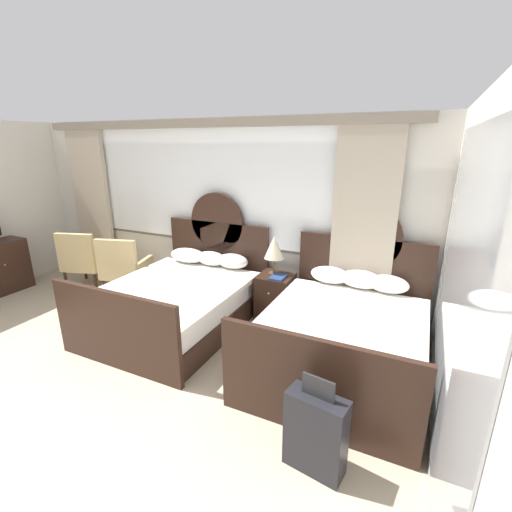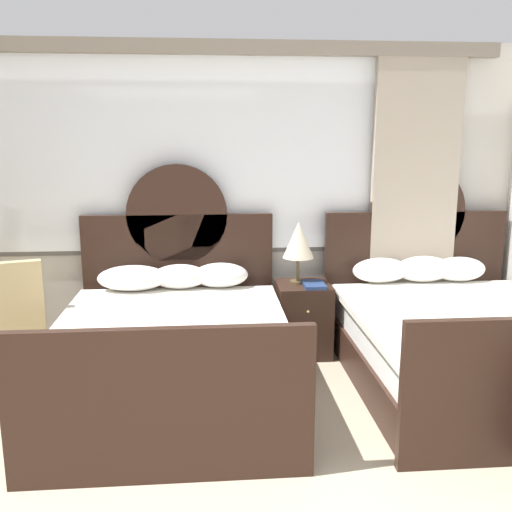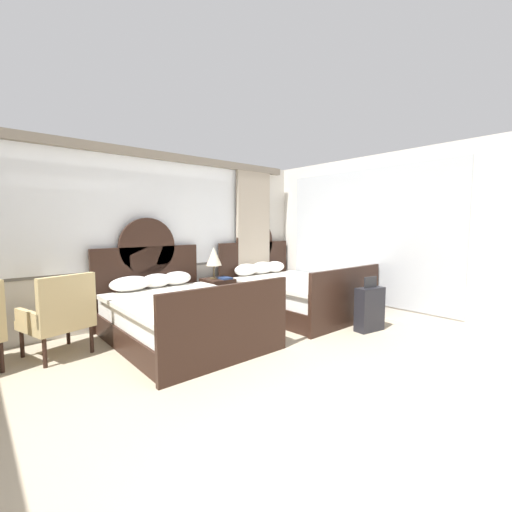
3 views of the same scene
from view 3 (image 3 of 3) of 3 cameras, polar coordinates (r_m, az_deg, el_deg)
name	(u,v)px [view 3 (image 3 of 3)]	position (r m, az deg, el deg)	size (l,w,h in m)	color
ground_plane	(350,452)	(2.75, 15.41, -29.14)	(24.00, 24.00, 0.00)	tan
wall_back_window	(130,232)	(5.51, -20.40, 3.83)	(6.62, 0.22, 2.70)	beige
wall_right_mirror	(381,237)	(6.01, 20.21, 3.05)	(0.08, 4.53, 2.70)	beige
bed_near_window	(180,314)	(4.74, -12.67, -9.44)	(1.69, 2.19, 1.66)	black
bed_near_mirror	(292,293)	(6.05, 6.02, -6.18)	(1.69, 2.19, 1.66)	black
nightstand_between_beds	(218,297)	(5.88, -6.42, -6.85)	(0.46, 0.48, 0.64)	black
table_lamp_on_nightstand	(214,257)	(5.79, -7.08, -0.12)	(0.27, 0.27, 0.54)	brown
book_on_nightstand	(224,278)	(5.79, -5.35, -3.68)	(0.18, 0.26, 0.03)	navy
armchair_by_window_left	(60,314)	(4.62, -30.00, -8.49)	(0.79, 0.79, 0.98)	tan
suitcase_on_floor	(370,309)	(5.28, 18.51, -8.40)	(0.47, 0.26, 0.80)	black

